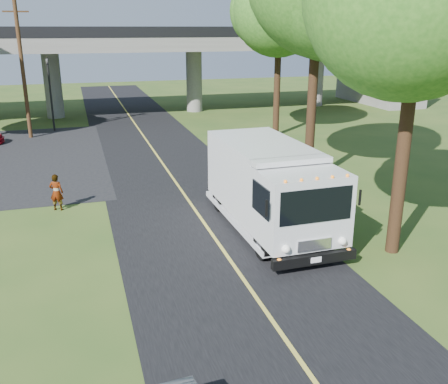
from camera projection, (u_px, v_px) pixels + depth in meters
name	position (u px, v px, depth m)	size (l,w,h in m)	color
ground	(249.00, 288.00, 14.57)	(120.00, 120.00, 0.00)	#2F4C1B
road	(179.00, 187.00, 23.67)	(7.00, 90.00, 0.02)	black
lane_line	(179.00, 187.00, 23.66)	(0.12, 90.00, 0.01)	gold
overpass	(125.00, 61.00, 42.25)	(54.00, 10.00, 7.30)	slate
traffic_signal	(50.00, 87.00, 35.59)	(0.18, 0.22, 5.20)	black
utility_pole	(23.00, 69.00, 32.93)	(1.60, 0.26, 9.00)	#472D19
tree_right_far	(283.00, 10.00, 32.51)	(5.77, 5.67, 10.99)	#382314
step_van	(269.00, 185.00, 18.32)	(2.94, 7.63, 3.18)	silver
pedestrian	(56.00, 192.00, 20.55)	(0.56, 0.37, 1.55)	gray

